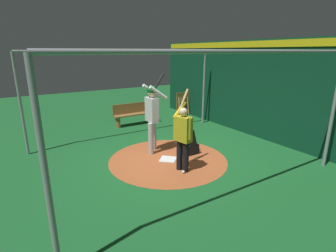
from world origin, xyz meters
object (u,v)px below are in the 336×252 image
(bench, at_px, (135,113))
(baseball_0, at_px, (196,159))
(bat_rack, at_px, (186,104))
(batter, at_px, (152,112))
(visitor, at_px, (183,135))
(catcher, at_px, (188,141))
(baseball_1, at_px, (183,172))
(home_plate, at_px, (168,159))

(bench, xyz_separation_m, baseball_0, (0.16, 4.12, -0.40))
(bench, bearing_deg, baseball_0, 87.84)
(bench, bearing_deg, bat_rack, -174.86)
(batter, distance_m, bat_rack, 4.80)
(visitor, bearing_deg, bench, -114.29)
(catcher, bearing_deg, baseball_0, 77.76)
(catcher, height_order, bench, catcher)
(bat_rack, distance_m, baseball_0, 5.22)
(bat_rack, bearing_deg, catcher, 54.90)
(visitor, height_order, baseball_1, visitor)
(home_plate, xyz_separation_m, visitor, (0.04, 0.74, 0.90))
(batter, height_order, visitor, batter)
(bat_rack, height_order, bench, bat_rack)
(catcher, xyz_separation_m, bat_rack, (-2.72, -3.87, 0.12))
(home_plate, distance_m, catcher, 0.81)
(bench, bearing_deg, catcher, 89.22)
(catcher, height_order, baseball_1, catcher)
(batter, bearing_deg, bat_rack, -137.60)
(bat_rack, bearing_deg, baseball_0, 57.03)
(visitor, xyz_separation_m, bench, (-0.81, -4.43, -0.46))
(baseball_1, bearing_deg, visitor, -118.25)
(baseball_0, bearing_deg, home_plate, -34.62)
(bench, height_order, baseball_0, bench)
(visitor, height_order, bat_rack, visitor)
(catcher, relative_size, baseball_1, 12.91)
(home_plate, distance_m, visitor, 1.16)
(home_plate, bearing_deg, bat_rack, -131.16)
(home_plate, xyz_separation_m, bench, (-0.77, -3.70, 0.44))
(bench, bearing_deg, visitor, 79.70)
(batter, relative_size, catcher, 2.35)
(visitor, xyz_separation_m, baseball_0, (-0.65, -0.31, -0.87))
(batter, bearing_deg, baseball_1, 87.91)
(batter, xyz_separation_m, catcher, (-0.78, 0.67, -0.82))
(baseball_0, bearing_deg, baseball_1, 32.78)
(catcher, relative_size, visitor, 0.49)
(catcher, xyz_separation_m, visitor, (0.76, 0.80, 0.54))
(home_plate, bearing_deg, baseball_1, 82.10)
(visitor, bearing_deg, home_plate, -106.90)
(home_plate, xyz_separation_m, baseball_0, (-0.61, 0.42, 0.03))
(catcher, height_order, baseball_0, catcher)
(home_plate, xyz_separation_m, batter, (0.06, -0.73, 1.18))
(home_plate, distance_m, baseball_1, 0.91)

